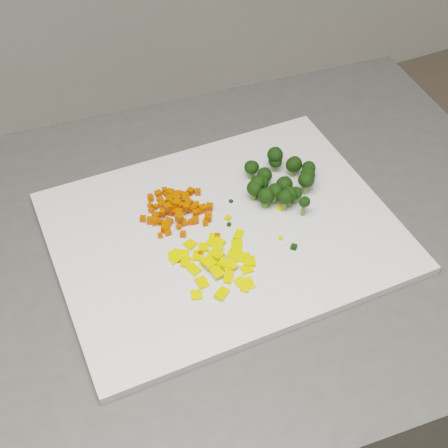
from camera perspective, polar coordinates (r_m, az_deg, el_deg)
name	(u,v)px	position (r m, az deg, el deg)	size (l,w,h in m)	color
counter_block	(212,392)	(1.28, -1.09, -15.10)	(1.01, 0.70, 0.90)	#474845
cutting_board	(224,232)	(0.91, 0.00, -0.71)	(0.49, 0.38, 0.01)	silver
carrot_pile	(174,206)	(0.92, -4.58, 1.67)	(0.11, 0.11, 0.03)	#BF3902
pepper_pile	(215,259)	(0.86, -0.83, -3.20)	(0.13, 0.13, 0.02)	yellow
broccoli_pile	(282,176)	(0.95, 5.34, 4.39)	(0.13, 0.13, 0.06)	black
carrot_cube_0	(176,212)	(0.93, -4.42, 1.06)	(0.01, 0.01, 0.01)	#BF3902
carrot_cube_1	(171,212)	(0.93, -4.85, 1.13)	(0.01, 0.01, 0.01)	#BF3902
carrot_cube_2	(184,223)	(0.91, -3.67, 0.12)	(0.01, 0.01, 0.01)	#BF3902
carrot_cube_3	(151,199)	(0.95, -6.72, 2.28)	(0.01, 0.01, 0.01)	#BF3902
carrot_cube_4	(165,191)	(0.96, -5.45, 3.07)	(0.01, 0.01, 0.01)	#BF3902
carrot_cube_5	(182,211)	(0.93, -3.83, 1.15)	(0.01, 0.01, 0.01)	#BF3902
carrot_cube_6	(177,199)	(0.94, -4.32, 2.32)	(0.01, 0.01, 0.01)	#BF3902
carrot_cube_7	(158,194)	(0.96, -6.03, 2.77)	(0.01, 0.01, 0.01)	#BF3902
carrot_cube_8	(191,209)	(0.93, -3.01, 1.38)	(0.01, 0.01, 0.01)	#BF3902
carrot_cube_9	(162,223)	(0.92, -5.67, 0.13)	(0.01, 0.01, 0.01)	#BF3902
carrot_cube_10	(179,217)	(0.91, -4.10, 0.65)	(0.01, 0.01, 0.01)	#BF3902
carrot_cube_11	(168,232)	(0.90, -5.17, -0.74)	(0.01, 0.01, 0.01)	#BF3902
carrot_cube_12	(156,207)	(0.94, -6.25, 1.56)	(0.01, 0.01, 0.01)	#BF3902
carrot_cube_13	(151,210)	(0.94, -6.68, 1.25)	(0.01, 0.01, 0.01)	#BF3902
carrot_cube_14	(179,227)	(0.91, -4.17, -0.29)	(0.01, 0.01, 0.01)	#BF3902
carrot_cube_15	(189,203)	(0.94, -3.22, 1.91)	(0.01, 0.01, 0.01)	#BF3902
carrot_cube_16	(170,193)	(0.96, -4.94, 2.85)	(0.01, 0.01, 0.01)	#BF3902
carrot_cube_17	(169,196)	(0.95, -5.03, 2.56)	(0.01, 0.01, 0.01)	#BF3902
carrot_cube_18	(178,207)	(0.93, -4.26, 1.56)	(0.01, 0.01, 0.01)	#BF3902
carrot_cube_19	(186,196)	(0.95, -3.51, 2.54)	(0.01, 0.01, 0.01)	#BF3902
carrot_cube_20	(198,192)	(0.96, -2.40, 2.95)	(0.01, 0.01, 0.01)	#BF3902
carrot_cube_21	(179,212)	(0.92, -4.12, 1.06)	(0.01, 0.01, 0.01)	#BF3902
carrot_cube_22	(171,196)	(0.95, -4.83, 2.57)	(0.01, 0.01, 0.01)	#BF3902
carrot_cube_23	(150,206)	(0.94, -6.76, 1.69)	(0.01, 0.01, 0.01)	#BF3902
carrot_cube_24	(166,206)	(0.94, -5.36, 1.65)	(0.01, 0.01, 0.01)	#BF3902
carrot_cube_25	(203,209)	(0.93, -1.94, 1.40)	(0.01, 0.01, 0.01)	#BF3902
carrot_cube_26	(166,209)	(0.93, -5.29, 1.33)	(0.01, 0.01, 0.01)	#BF3902
carrot_cube_27	(155,215)	(0.93, -6.30, 0.84)	(0.01, 0.01, 0.01)	#BF3902
carrot_cube_28	(150,221)	(0.92, -6.75, 0.31)	(0.01, 0.01, 0.01)	#BF3902
carrot_cube_29	(158,222)	(0.92, -6.03, 0.21)	(0.01, 0.01, 0.01)	#BF3902
carrot_cube_30	(166,225)	(0.91, -5.34, -0.11)	(0.01, 0.01, 0.01)	#BF3902
carrot_cube_31	(187,199)	(0.95, -3.40, 2.30)	(0.01, 0.01, 0.01)	#BF3902
carrot_cube_32	(173,196)	(0.95, -4.69, 2.58)	(0.01, 0.01, 0.01)	#BF3902
carrot_cube_33	(179,204)	(0.94, -4.12, 1.87)	(0.01, 0.01, 0.01)	#BF3902
carrot_cube_34	(177,204)	(0.92, -4.33, 1.86)	(0.01, 0.01, 0.01)	#BF3902
carrot_cube_35	(169,223)	(0.91, -5.06, 0.08)	(0.01, 0.01, 0.01)	#BF3902
carrot_cube_36	(167,207)	(0.92, -5.19, 1.53)	(0.01, 0.01, 0.01)	#BF3902
carrot_cube_37	(196,206)	(0.94, -2.56, 1.70)	(0.01, 0.01, 0.01)	#BF3902
carrot_cube_38	(167,194)	(0.96, -5.26, 2.71)	(0.01, 0.01, 0.01)	#BF3902
carrot_cube_39	(185,197)	(0.95, -3.60, 2.51)	(0.01, 0.01, 0.01)	#BF3902
carrot_cube_40	(205,223)	(0.91, -1.73, 0.09)	(0.01, 0.01, 0.01)	#BF3902
carrot_cube_41	(177,194)	(0.95, -4.30, 2.71)	(0.01, 0.01, 0.01)	#BF3902
carrot_cube_42	(183,234)	(0.90, -3.76, -0.94)	(0.01, 0.01, 0.01)	#BF3902
carrot_cube_43	(143,219)	(0.92, -7.42, 0.47)	(0.01, 0.01, 0.01)	#BF3902
carrot_cube_44	(165,229)	(0.90, -5.41, -0.42)	(0.01, 0.01, 0.01)	#BF3902
carrot_cube_45	(187,207)	(0.92, -3.44, 1.54)	(0.01, 0.01, 0.01)	#BF3902
carrot_cube_46	(158,216)	(0.93, -6.08, 0.74)	(0.01, 0.01, 0.01)	#BF3902
carrot_cube_47	(160,235)	(0.90, -5.85, -1.05)	(0.01, 0.01, 0.01)	#BF3902
carrot_cube_48	(186,200)	(0.94, -3.54, 2.20)	(0.01, 0.01, 0.01)	#BF3902
carrot_cube_49	(154,221)	(0.92, -6.38, 0.28)	(0.01, 0.01, 0.01)	#BF3902
carrot_cube_50	(185,196)	(0.95, -3.56, 2.59)	(0.01, 0.01, 0.01)	#BF3902
carrot_cube_51	(156,215)	(0.93, -6.21, 0.86)	(0.01, 0.01, 0.01)	#BF3902
carrot_cube_52	(209,207)	(0.93, -1.34, 1.56)	(0.01, 0.01, 0.01)	#BF3902
carrot_cube_53	(194,208)	(0.93, -2.74, 1.48)	(0.01, 0.01, 0.01)	#BF3902
carrot_cube_54	(161,205)	(0.94, -5.82, 1.75)	(0.01, 0.01, 0.01)	#BF3902
carrot_cube_55	(200,211)	(0.93, -2.25, 1.23)	(0.01, 0.01, 0.01)	#BF3902
carrot_cube_56	(169,200)	(0.95, -5.06, 2.21)	(0.01, 0.01, 0.01)	#BF3902
carrot_cube_57	(150,197)	(0.95, -6.74, 2.43)	(0.01, 0.01, 0.01)	#BF3902
carrot_cube_58	(175,205)	(0.94, -4.52, 1.72)	(0.01, 0.01, 0.01)	#BF3902
carrot_cube_59	(191,222)	(0.91, -3.05, 0.18)	(0.01, 0.01, 0.01)	#BF3902
carrot_cube_60	(170,200)	(0.93, -4.96, 2.19)	(0.01, 0.01, 0.01)	#BF3902
carrot_cube_61	(210,216)	(0.92, -1.33, 0.78)	(0.01, 0.01, 0.01)	#BF3902
carrot_cube_62	(181,206)	(0.92, -3.99, 1.69)	(0.01, 0.01, 0.01)	#BF3902
carrot_cube_63	(191,192)	(0.96, -3.08, 2.98)	(0.01, 0.01, 0.01)	#BF3902
carrot_cube_64	(166,227)	(0.91, -5.29, -0.25)	(0.01, 0.01, 0.01)	#BF3902
carrot_cube_65	(196,213)	(0.92, -2.62, 1.00)	(0.01, 0.01, 0.01)	#BF3902
carrot_cube_66	(181,194)	(0.96, -3.94, 2.76)	(0.01, 0.01, 0.01)	#BF3902
carrot_cube_67	(200,212)	(0.93, -2.24, 1.13)	(0.01, 0.01, 0.01)	#BF3902
carrot_cube_68	(171,212)	(0.93, -4.91, 1.15)	(0.01, 0.01, 0.01)	#BF3902
carrot_cube_69	(172,202)	(0.93, -4.76, 2.00)	(0.01, 0.01, 0.01)	#BF3902
carrot_cube_70	(174,207)	(0.93, -4.62, 1.56)	(0.01, 0.01, 0.01)	#BF3902
carrot_cube_71	(160,200)	(0.95, -5.87, 2.22)	(0.01, 0.01, 0.01)	#BF3902
carrot_cube_72	(163,203)	(0.94, -5.61, 1.92)	(0.01, 0.01, 0.01)	#BF3902
carrot_cube_73	(178,201)	(0.94, -4.21, 2.13)	(0.01, 0.01, 0.01)	#BF3902
carrot_cube_74	(169,222)	(0.91, -5.08, 0.18)	(0.01, 0.01, 0.01)	#BF3902
carrot_cube_75	(208,218)	(0.92, -1.47, 0.57)	(0.01, 0.01, 0.01)	#BF3902
carrot_cube_76	(196,220)	(0.92, -2.61, 0.34)	(0.01, 0.01, 0.01)	#BF3902
carrot_cube_77	(195,221)	(0.91, -2.67, 0.31)	(0.01, 0.01, 0.01)	#BF3902
carrot_cube_78	(179,214)	(0.91, -4.14, 0.92)	(0.01, 0.01, 0.01)	#BF3902
carrot_cube_79	(163,212)	(0.92, -5.64, 1.09)	(0.01, 0.01, 0.01)	#BF3902
pepper_chunk_0	(214,240)	(0.89, -0.89, -1.51)	(0.02, 0.01, 0.00)	yellow
pepper_chunk_1	(216,254)	(0.87, -0.72, -2.79)	(0.02, 0.02, 0.00)	yellow
pepper_chunk_2	(190,244)	(0.89, -3.10, -1.87)	(0.02, 0.01, 0.00)	yellow
pepper_chunk_3	(182,255)	(0.87, -3.86, -2.88)	(0.02, 0.02, 0.00)	yellow
pepper_chunk_4	(237,246)	(0.88, 1.17, -2.00)	(0.02, 0.02, 0.00)	yellow
pepper_chunk_5	(240,282)	(0.84, 1.46, -5.30)	(0.01, 0.01, 0.00)	yellow
pepper_chunk_6	(176,258)	(0.87, -4.39, -3.09)	(0.01, 0.02, 0.01)	yellow
pepper_chunk_7	(198,255)	(0.87, -2.40, -2.89)	(0.01, 0.02, 0.00)	yellow
pepper_chunk_8	(241,258)	(0.87, 1.56, -3.14)	(0.01, 0.01, 0.00)	yellow
pepper_chunk_9	(218,244)	(0.88, -0.56, -1.82)	(0.01, 0.02, 0.01)	yellow
pepper_chunk_10	(246,286)	(0.84, 2.02, -5.66)	(0.02, 0.01, 0.00)	yellow
pepper_chunk_11	(239,235)	(0.90, 1.35, -0.99)	(0.02, 0.01, 0.00)	yellow
pepper_chunk_12	(222,294)	(0.83, -0.21, -6.39)	(0.02, 0.01, 0.01)	yellow
pepper_chunk_13	(230,266)	(0.85, 0.55, -3.85)	(0.01, 0.02, 0.00)	yellow
pepper_chunk_14	(204,247)	(0.88, -1.86, -2.14)	(0.02, 0.01, 0.00)	yellow
pepper_chunk_15	(214,240)	(0.89, -0.94, -1.45)	(0.02, 0.02, 0.00)	yellow
pepper_chunk_16	(248,284)	(0.84, 2.17, -5.49)	(0.02, 0.02, 0.00)	yellow
pepper_chunk_17	(209,262)	(0.85, -1.41, -3.52)	(0.02, 0.02, 0.00)	yellow
pepper_chunk_18	(210,261)	(0.86, -1.31, -3.43)	(0.02, 0.01, 0.00)	yellow
pepper_chunk_19	(217,248)	(0.87, -0.61, -2.22)	(0.01, 0.01, 0.00)	yellow
pepper_chunk_20	(194,269)	(0.86, -2.79, -4.17)	(0.01, 0.02, 0.00)	yellow
pepper_chunk_21	(174,253)	(0.88, -4.58, -2.68)	(0.02, 0.01, 0.00)	yellow
pepper_chunk_22	(246,257)	(0.87, 2.03, -3.06)	(0.02, 0.01, 0.00)	yellow
pepper_chunk_23	(229,277)	(0.85, 0.41, -4.90)	(0.02, 0.01, 0.01)	yellow
pepper_chunk_24	(217,272)	(0.85, -0.65, -4.41)	(0.01, 0.02, 0.00)	yellow
pepper_chunk_25	(247,269)	(0.86, 2.09, -4.15)	(0.01, 0.02, 0.00)	yellow
pepper_chunk_26	(213,261)	(0.86, -1.01, -3.36)	(0.02, 0.02, 0.00)	yellow
pepper_chunk_27	(216,256)	(0.87, -0.74, -2.97)	(0.01, 0.01, 0.01)	yellow
pepper_chunk_28	(234,254)	(0.87, 0.97, -2.79)	(0.02, 0.02, 0.00)	yellow
pepper_chunk_29	(202,283)	(0.84, -2.02, -5.37)	(0.01, 0.02, 0.01)	yellow
pepper_chunk_30	(226,266)	(0.86, 0.23, -3.90)	(0.01, 0.01, 0.00)	yellow
pepper_chunk_31	(249,261)	(0.86, 2.32, -3.44)	(0.02, 0.02, 0.01)	yellow
pepper_chunk_32	(186,262)	(0.87, -3.50, -3.47)	(0.02, 0.01, 0.00)	yellow
pepper_chunk_33	(196,295)	(0.83, -2.53, -6.49)	(0.01, 0.01, 0.00)	yellow
pepper_chunk_34	(226,264)	(0.85, 0.22, -3.68)	(0.02, 0.02, 0.01)	yellow
broccoli_floret_0	(275,164)	(0.99, 4.65, 5.50)	(0.03, 0.03, 0.03)	black
broccoli_floret_1	(307,179)	(0.97, 7.57, 4.10)	(0.03, 0.03, 0.04)	black
broccoli_floret_2	(283,188)	(0.95, 5.46, 3.33)	(0.04, 0.04, 0.03)	black
broccoli_floret_3	(293,167)	(0.99, 6.34, 5.20)	(0.04, 0.04, 0.03)	black
broccoli_floret_4	(289,198)	(0.93, 5.94, 2.39)	(0.03, 0.03, 0.03)	black
broccoli_floret_5	(251,170)	(0.98, 2.45, 4.92)	(0.03, 0.03, 0.03)	black
broccoli_floret_6	(275,194)	(0.94, 4.65, 2.71)	(0.03, 0.03, 0.03)	black
broccoli_floret_7	(254,191)	(0.94, 2.74, 3.00)	(0.03, 0.03, 0.03)	black
broccoli_floret_8	(257,187)	(0.94, 3.04, 3.40)	(0.03, 0.03, 0.04)	black
broccoli_floret_9	(261,186)	(0.95, 3.39, 3.50)	(0.03, 0.03, 0.03)	black
broccoli_floret_10	(274,159)	(0.99, 4.62, 5.90)	(0.04, 0.04, 0.04)	black
broccoli_floret_11	(253,170)	(0.98, 2.63, 4.98)	(0.03, 0.03, 0.03)	black
broccoli_floret_12	(308,171)	(0.98, 7.68, 4.83)	(0.03, 0.03, 0.03)	black
broccoli_floret_13	(305,184)	(0.96, 7.43, 3.68)	(0.04, 0.04, 0.04)	black
broccoli_floret_14	(265,199)	(0.93, 3.81, 2.31)	(0.04, 0.04, 0.03)	black
broccoli_floret_15	(304,207)	(0.92, 7.29, 1.57)	(0.02, 0.02, 0.03)	black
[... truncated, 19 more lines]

